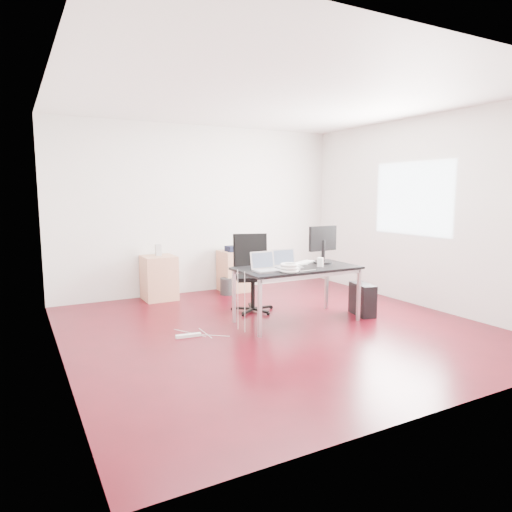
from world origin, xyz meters
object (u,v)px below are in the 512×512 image
filing_cabinet_right (235,271)px  pc_tower (362,299)px  desk (297,271)px  filing_cabinet_left (159,278)px  office_chair (252,269)px

filing_cabinet_right → pc_tower: (0.88, -2.26, -0.13)m
desk → filing_cabinet_right: (0.11, 2.09, -0.33)m
filing_cabinet_left → pc_tower: size_ratio=1.56×
office_chair → pc_tower: 1.61m
filing_cabinet_left → pc_tower: filing_cabinet_left is taller
office_chair → filing_cabinet_left: bearing=146.4°
desk → pc_tower: bearing=-9.5°
office_chair → filing_cabinet_right: office_chair is taller
filing_cabinet_left → filing_cabinet_right: 1.34m
filing_cabinet_right → office_chair: bearing=-105.3°
desk → filing_cabinet_right: 2.12m
desk → office_chair: 0.84m
desk → filing_cabinet_left: desk is taller
filing_cabinet_right → pc_tower: filing_cabinet_right is taller
desk → pc_tower: desk is taller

